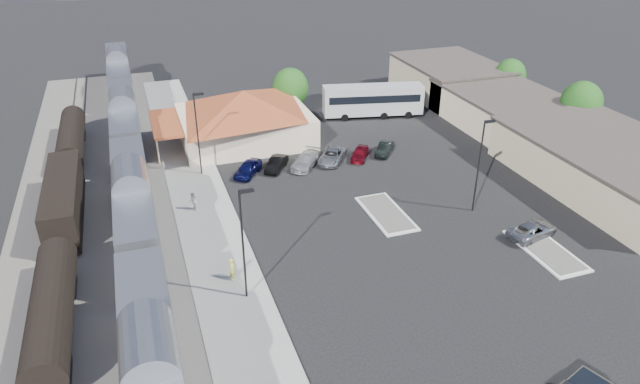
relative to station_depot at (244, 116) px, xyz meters
name	(u,v)px	position (x,y,z in m)	size (l,w,h in m)	color
ground	(354,232)	(4.56, -24.00, -3.13)	(280.00, 280.00, 0.00)	black
railbed	(103,227)	(-16.44, -16.00, -3.07)	(16.00, 100.00, 0.12)	#4C4944
platform	(207,221)	(-7.44, -18.00, -3.04)	(5.50, 92.00, 0.18)	gray
passenger_train	(135,208)	(-13.44, -18.62, -0.26)	(3.00, 104.00, 5.55)	silver
freight_cars	(64,202)	(-19.44, -13.51, -1.21)	(2.80, 46.00, 4.00)	black
station_depot	(244,116)	(0.00, 0.00, 0.00)	(18.35, 12.24, 6.20)	beige
buildings_east	(524,118)	(32.56, -9.72, -0.86)	(14.40, 51.40, 4.80)	#C6B28C
traffic_island_south	(386,213)	(8.56, -22.00, -3.03)	(3.30, 7.50, 0.21)	silver
traffic_island_north	(546,250)	(18.56, -32.00, -3.03)	(3.30, 7.50, 0.21)	silver
lamp_plat_s	(244,236)	(-6.34, -30.00, 2.21)	(1.08, 0.25, 9.00)	black
lamp_plat_n	(198,128)	(-6.34, -8.00, 2.21)	(1.08, 0.25, 9.00)	black
lamp_lot	(481,159)	(16.66, -24.00, 2.21)	(1.08, 0.25, 9.00)	black
tree_east_b	(581,104)	(38.56, -12.00, 1.09)	(4.94, 4.94, 6.96)	#382314
tree_east_c	(510,76)	(38.56, 2.00, 0.63)	(4.41, 4.41, 6.21)	#382314
tree_depot	(290,88)	(7.56, 6.00, 0.89)	(4.71, 4.71, 6.63)	#382314
suv	(532,230)	(18.86, -29.71, -2.45)	(2.25, 4.88, 1.36)	#94969B
coach_bus	(373,99)	(17.91, 2.63, -0.71)	(13.43, 5.55, 4.21)	white
person_a	(232,269)	(-6.96, -27.59, -2.03)	(0.67, 0.44, 1.85)	#CCD041
person_b	(193,201)	(-8.33, -15.74, -2.02)	(0.91, 0.71, 1.87)	silver
parked_car_a	(248,169)	(-1.77, -9.59, -2.39)	(1.76, 4.37, 1.49)	#0E1046
parked_car_b	(276,164)	(1.43, -9.29, -2.45)	(1.44, 4.14, 1.36)	black
parked_car_c	(305,161)	(4.63, -9.59, -2.41)	(2.03, 4.98, 1.45)	silver
parked_car_d	(332,156)	(7.83, -9.29, -2.44)	(2.31, 5.01, 1.39)	gray
parked_car_e	(360,153)	(11.03, -9.59, -2.46)	(1.58, 3.92, 1.33)	maroon
parked_car_f	(385,149)	(14.23, -9.29, -2.47)	(1.40, 4.02, 1.32)	black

